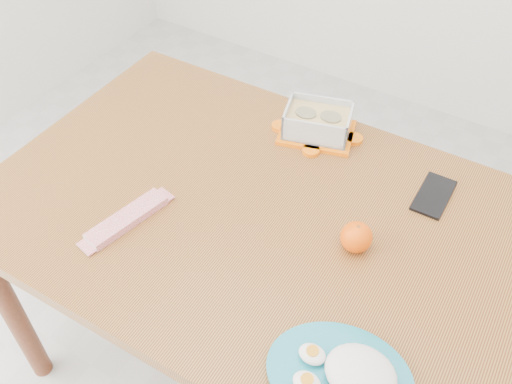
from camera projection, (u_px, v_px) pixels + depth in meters
The scene contains 6 objects.
dining_table at pixel (256, 234), 1.43m from camera, with size 1.32×0.89×0.75m.
food_container at pixel (318, 122), 1.53m from camera, with size 0.23×0.20×0.08m.
orange_fruit at pixel (356, 237), 1.26m from camera, with size 0.07×0.07×0.07m, color #EE3504.
rice_plate at pixel (346, 374), 1.04m from camera, with size 0.32×0.32×0.07m.
candy_bar at pixel (127, 219), 1.33m from camera, with size 0.21×0.05×0.02m, color red.
smartphone at pixel (434, 195), 1.39m from camera, with size 0.07×0.15×0.01m, color black.
Camera 1 is at (0.46, -0.69, 1.75)m, focal length 40.00 mm.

